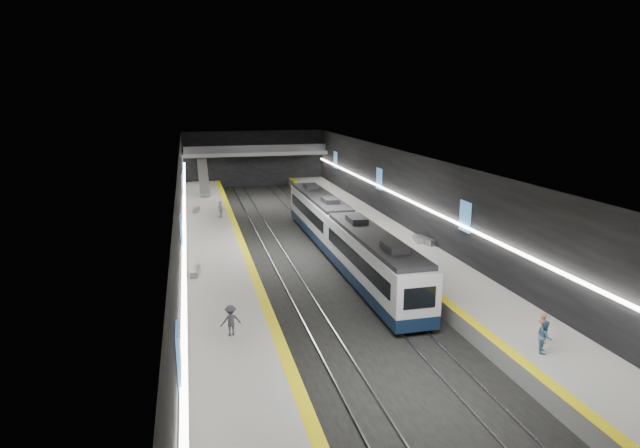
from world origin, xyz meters
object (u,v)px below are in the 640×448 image
object	(u,v)px
bench_left_far	(196,210)
passenger_right_a	(543,328)
bench_left_near	(195,271)
escalator	(203,178)
bench_right_near	(426,241)
passenger_right_b	(545,337)
passenger_left_b	(231,321)
passenger_left_a	(221,209)
bench_right_far	(418,239)
train	(342,233)

from	to	relation	value
bench_left_far	passenger_right_a	bearing A→B (deg)	-55.86
bench_left_near	passenger_right_a	bearing A→B (deg)	-34.12
escalator	bench_left_far	xyz separation A→B (m)	(-1.19, -11.33, -1.69)
bench_right_near	passenger_right_b	xyz separation A→B (m)	(-2.69, -19.06, 0.56)
bench_left_near	passenger_left_b	xyz separation A→B (m)	(1.60, -10.25, 0.60)
bench_left_near	passenger_left_b	bearing A→B (deg)	-73.48
passenger_left_a	passenger_left_b	size ratio (longest dim) A/B	1.03
bench_left_far	bench_right_far	world-z (taller)	bench_right_far
bench_right_far	passenger_right_a	xyz separation A→B (m)	(-1.75, -18.86, 0.57)
bench_right_near	passenger_right_b	world-z (taller)	passenger_right_b
bench_right_near	bench_left_near	bearing A→B (deg)	179.88
passenger_right_b	passenger_left_b	xyz separation A→B (m)	(-14.41, 5.46, 0.01)
escalator	bench_left_far	size ratio (longest dim) A/B	4.59
passenger_right_a	passenger_right_b	bearing A→B (deg)	135.10
bench_right_far	passenger_right_b	size ratio (longest dim) A/B	1.08
bench_right_far	passenger_left_b	bearing A→B (deg)	-130.51
passenger_right_a	passenger_left_b	xyz separation A→B (m)	(-14.98, 4.56, 0.04)
bench_left_far	passenger_left_b	distance (m)	30.91
bench_right_far	escalator	bearing A→B (deg)	129.73
bench_left_far	passenger_right_a	xyz separation A→B (m)	(16.07, -35.45, 0.57)
bench_left_near	bench_left_far	bearing A→B (deg)	96.28
bench_right_near	escalator	bearing A→B (deg)	110.43
passenger_right_b	bench_right_far	bearing A→B (deg)	24.65
train	bench_right_far	distance (m)	6.70
bench_left_near	bench_right_far	distance (m)	18.76
bench_right_far	passenger_right_b	distance (m)	19.90
passenger_left_b	bench_left_far	bearing A→B (deg)	-99.32
bench_right_near	passenger_right_a	size ratio (longest dim) A/B	1.32
passenger_right_a	passenger_left_a	bearing A→B (deg)	10.44
escalator	passenger_right_a	world-z (taller)	escalator
bench_left_near	passenger_right_a	distance (m)	22.23
bench_right_near	bench_right_far	distance (m)	0.80
train	passenger_left_a	bearing A→B (deg)	124.08
escalator	passenger_left_a	size ratio (longest dim) A/B	4.73
bench_left_far	passenger_left_a	xyz separation A→B (m)	(2.33, -3.43, 0.63)
bench_left_near	train	bearing A→B (deg)	27.02
passenger_right_a	passenger_right_b	size ratio (longest dim) A/B	0.97
bench_left_near	passenger_left_b	size ratio (longest dim) A/B	1.10
bench_left_far	passenger_right_b	world-z (taller)	passenger_right_b
bench_left_near	escalator	bearing A→B (deg)	94.64
train	passenger_right_a	bearing A→B (deg)	-75.54
bench_left_near	bench_right_far	size ratio (longest dim) A/B	1.04
bench_left_near	bench_right_far	xyz separation A→B (m)	(18.32, 4.05, -0.01)
train	passenger_left_a	size ratio (longest dim) A/B	17.78
passenger_left_a	passenger_left_b	bearing A→B (deg)	-24.71
train	passenger_right_a	xyz separation A→B (m)	(4.88, -18.92, -0.41)
escalator	passenger_right_b	world-z (taller)	escalator
train	escalator	distance (m)	29.62
bench_right_near	passenger_right_b	distance (m)	19.25
passenger_right_b	passenger_left_b	distance (m)	15.41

